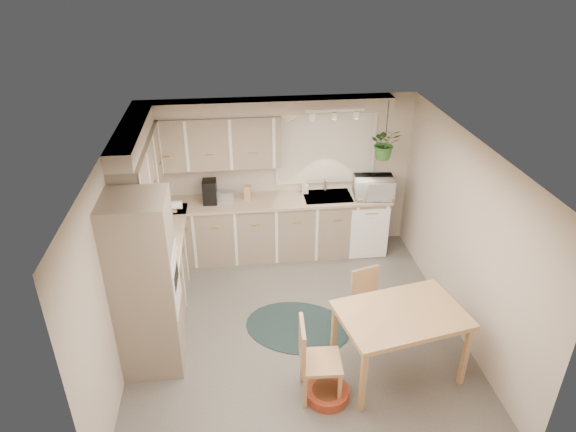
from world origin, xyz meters
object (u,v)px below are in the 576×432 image
(dining_table, at_px, (398,343))
(pet_bed, at_px, (327,393))
(chair_back, at_px, (371,304))
(braided_rug, at_px, (298,327))
(chair_left, at_px, (321,360))
(microwave, at_px, (374,185))

(dining_table, relative_size, pet_bed, 2.82)
(dining_table, height_order, chair_back, chair_back)
(chair_back, distance_m, braided_rug, 0.98)
(chair_back, distance_m, pet_bed, 1.26)
(chair_left, xyz_separation_m, braided_rug, (-0.10, 1.08, -0.46))
(chair_left, xyz_separation_m, chair_back, (0.77, 0.90, -0.05))
(chair_left, bearing_deg, pet_bed, 46.66)
(braided_rug, bearing_deg, dining_table, -41.28)
(braided_rug, xyz_separation_m, microwave, (1.34, 1.68, 1.13))
(pet_bed, xyz_separation_m, microwave, (1.18, 2.84, 1.08))
(chair_back, bearing_deg, chair_left, 32.27)
(microwave, bearing_deg, pet_bed, -107.55)
(braided_rug, xyz_separation_m, pet_bed, (0.16, -1.15, 0.05))
(pet_bed, height_order, microwave, microwave)
(chair_left, relative_size, chair_back, 1.12)
(dining_table, bearing_deg, microwave, 82.09)
(braided_rug, distance_m, microwave, 2.43)
(microwave, bearing_deg, chair_back, -99.25)
(microwave, bearing_deg, braided_rug, -123.52)
(chair_back, relative_size, braided_rug, 0.63)
(chair_back, height_order, pet_bed, chair_back)
(chair_back, bearing_deg, pet_bed, 36.78)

